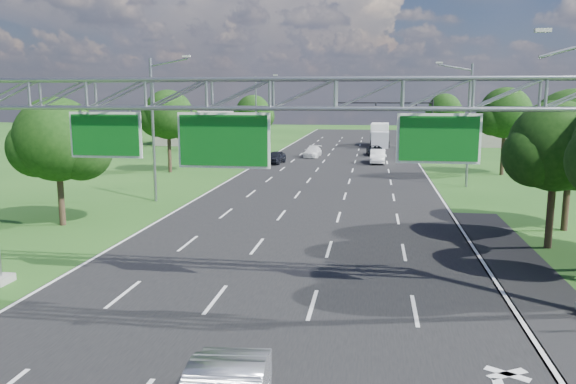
# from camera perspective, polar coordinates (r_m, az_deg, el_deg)

# --- Properties ---
(ground) EXTENTS (220.00, 220.00, 0.00)m
(ground) POSITION_cam_1_polar(r_m,az_deg,el_deg) (38.51, 2.82, -1.41)
(ground) COLOR #1B4314
(ground) RESTS_ON ground
(road) EXTENTS (18.00, 180.00, 0.02)m
(road) POSITION_cam_1_polar(r_m,az_deg,el_deg) (38.51, 2.82, -1.41)
(road) COLOR black
(road) RESTS_ON ground
(road_flare) EXTENTS (3.00, 30.00, 0.02)m
(road_flare) POSITION_cam_1_polar(r_m,az_deg,el_deg) (23.71, 24.13, -9.40)
(road_flare) COLOR black
(road_flare) RESTS_ON ground
(sign_gantry) EXTENTS (23.50, 1.00, 9.56)m
(sign_gantry) POSITION_cam_1_polar(r_m,az_deg,el_deg) (19.91, -1.44, 8.19)
(sign_gantry) COLOR gray
(sign_gantry) RESTS_ON ground
(traffic_signal) EXTENTS (12.21, 0.24, 7.00)m
(traffic_signal) POSITION_cam_1_polar(r_m,az_deg,el_deg) (72.73, 11.66, 7.73)
(traffic_signal) COLOR black
(traffic_signal) RESTS_ON ground
(streetlight_l_near) EXTENTS (2.97, 0.22, 10.16)m
(streetlight_l_near) POSITION_cam_1_polar(r_m,az_deg,el_deg) (40.57, -13.32, 6.85)
(streetlight_l_near) COLOR gray
(streetlight_l_near) RESTS_ON ground
(streetlight_l_far) EXTENTS (2.97, 0.22, 10.16)m
(streetlight_l_far) POSITION_cam_1_polar(r_m,az_deg,el_deg) (74.18, -3.12, 8.27)
(streetlight_l_far) COLOR gray
(streetlight_l_far) RESTS_ON ground
(streetlight_r_mid) EXTENTS (2.97, 0.22, 10.16)m
(streetlight_r_mid) POSITION_cam_1_polar(r_m,az_deg,el_deg) (48.22, 17.73, 7.07)
(streetlight_r_mid) COLOR gray
(streetlight_r_mid) RESTS_ON ground
(tree_verge_la) EXTENTS (5.76, 4.80, 7.40)m
(tree_verge_la) POSITION_cam_1_polar(r_m,az_deg,el_deg) (34.64, -22.24, 4.58)
(tree_verge_la) COLOR #2D2116
(tree_verge_la) RESTS_ON ground
(tree_verge_lb) EXTENTS (5.76, 4.80, 8.06)m
(tree_verge_lb) POSITION_cam_1_polar(r_m,az_deg,el_deg) (56.25, -11.98, 7.46)
(tree_verge_lb) COLOR #2D2116
(tree_verge_lb) RESTS_ON ground
(tree_verge_lc) EXTENTS (5.76, 4.80, 7.62)m
(tree_verge_lc) POSITION_cam_1_polar(r_m,az_deg,el_deg) (79.46, -3.53, 7.93)
(tree_verge_lc) COLOR #2D2116
(tree_verge_lc) RESTS_ON ground
(tree_verge_rd) EXTENTS (5.76, 4.80, 8.28)m
(tree_verge_rd) POSITION_cam_1_polar(r_m,az_deg,el_deg) (57.00, 21.26, 7.26)
(tree_verge_rd) COLOR #2D2116
(tree_verge_rd) RESTS_ON ground
(tree_verge_re) EXTENTS (5.76, 4.80, 7.84)m
(tree_verge_re) POSITION_cam_1_polar(r_m,az_deg,el_deg) (86.28, 15.65, 7.87)
(tree_verge_re) COLOR #2D2116
(tree_verge_re) RESTS_ON ground
(building_left) EXTENTS (14.00, 10.00, 5.00)m
(building_left) POSITION_cam_1_polar(r_m,az_deg,el_deg) (89.54, -8.15, 6.46)
(building_left) COLOR gray
(building_left) RESTS_ON ground
(building_right) EXTENTS (12.00, 9.00, 4.00)m
(building_right) POSITION_cam_1_polar(r_m,az_deg,el_deg) (92.00, 21.44, 5.66)
(building_right) COLOR gray
(building_right) RESTS_ON ground
(car_queue_a) EXTENTS (2.04, 4.56, 1.30)m
(car_queue_a) POSITION_cam_1_polar(r_m,az_deg,el_deg) (69.55, 2.53, 4.11)
(car_queue_a) COLOR white
(car_queue_a) RESTS_ON ground
(car_queue_b) EXTENTS (2.39, 4.58, 1.23)m
(car_queue_b) POSITION_cam_1_polar(r_m,az_deg,el_deg) (72.23, 8.86, 4.19)
(car_queue_b) COLOR black
(car_queue_b) RESTS_ON ground
(car_queue_c) EXTENTS (2.09, 4.28, 1.41)m
(car_queue_c) POSITION_cam_1_polar(r_m,az_deg,el_deg) (62.56, -1.29, 3.54)
(car_queue_c) COLOR black
(car_queue_c) RESTS_ON ground
(car_queue_d) EXTENTS (1.68, 4.70, 1.54)m
(car_queue_d) POSITION_cam_1_polar(r_m,az_deg,el_deg) (63.69, 9.10, 3.59)
(car_queue_d) COLOR white
(car_queue_d) RESTS_ON ground
(box_truck) EXTENTS (2.78, 8.94, 3.36)m
(box_truck) POSITION_cam_1_polar(r_m,az_deg,el_deg) (85.93, 9.32, 5.70)
(box_truck) COLOR silver
(box_truck) RESTS_ON ground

